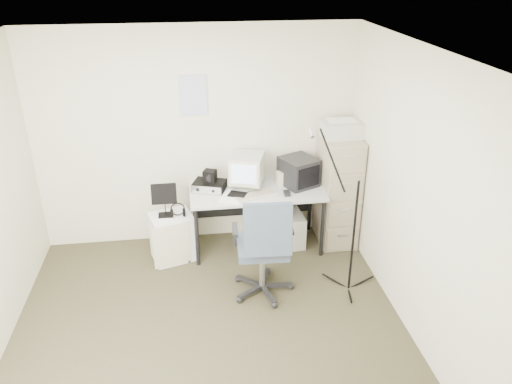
{
  "coord_description": "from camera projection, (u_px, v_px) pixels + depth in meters",
  "views": [
    {
      "loc": [
        -0.08,
        -3.56,
        3.14
      ],
      "look_at": [
        0.55,
        0.95,
        0.95
      ],
      "focal_mm": 35.0,
      "sensor_mm": 36.0,
      "label": 1
    }
  ],
  "objects": [
    {
      "name": "headphones",
      "position": [
        178.0,
        212.0,
        5.41
      ],
      "size": [
        0.21,
        0.21,
        0.03
      ],
      "primitive_type": "torus",
      "rotation": [
        0.0,
        0.0,
        -0.21
      ],
      "color": "black",
      "rests_on": "side_cart"
    },
    {
      "name": "filing_cabinet",
      "position": [
        337.0,
        190.0,
        5.78
      ],
      "size": [
        0.4,
        0.6,
        1.3
      ],
      "primitive_type": "cube",
      "color": "tan",
      "rests_on": "floor"
    },
    {
      "name": "desk_speaker",
      "position": [
        281.0,
        179.0,
        5.69
      ],
      "size": [
        0.1,
        0.1,
        0.17
      ],
      "primitive_type": "cube",
      "rotation": [
        0.0,
        0.0,
        0.17
      ],
      "color": "beige",
      "rests_on": "desk"
    },
    {
      "name": "pc_tower",
      "position": [
        294.0,
        228.0,
        5.9
      ],
      "size": [
        0.22,
        0.43,
        0.39
      ],
      "primitive_type": "cube",
      "rotation": [
        0.0,
        0.0,
        0.08
      ],
      "color": "beige",
      "rests_on": "floor"
    },
    {
      "name": "crt_tv",
      "position": [
        298.0,
        172.0,
        5.67
      ],
      "size": [
        0.48,
        0.49,
        0.32
      ],
      "primitive_type": "cube",
      "rotation": [
        0.0,
        0.0,
        0.43
      ],
      "color": "black",
      "rests_on": "desk"
    },
    {
      "name": "mouse",
      "position": [
        287.0,
        193.0,
        5.49
      ],
      "size": [
        0.07,
        0.12,
        0.03
      ],
      "primitive_type": "cube",
      "rotation": [
        0.0,
        0.0,
        -0.02
      ],
      "color": "black",
      "rests_on": "desk"
    },
    {
      "name": "crt_monitor",
      "position": [
        247.0,
        171.0,
        5.59
      ],
      "size": [
        0.45,
        0.46,
        0.39
      ],
      "primitive_type": "cube",
      "rotation": [
        0.0,
        0.0,
        -0.31
      ],
      "color": "beige",
      "rests_on": "desk"
    },
    {
      "name": "wall_right",
      "position": [
        417.0,
        199.0,
        4.23
      ],
      "size": [
        0.02,
        3.6,
        2.5
      ],
      "primitive_type": "cube",
      "color": "beige",
      "rests_on": "ground"
    },
    {
      "name": "radio_speaker",
      "position": [
        210.0,
        176.0,
        5.55
      ],
      "size": [
        0.17,
        0.17,
        0.13
      ],
      "primitive_type": "cube",
      "rotation": [
        0.0,
        0.0,
        -0.39
      ],
      "color": "black",
      "rests_on": "radio_receiver"
    },
    {
      "name": "office_chair",
      "position": [
        262.0,
        245.0,
        4.89
      ],
      "size": [
        0.68,
        0.68,
        1.11
      ],
      "primitive_type": "cube",
      "rotation": [
        0.0,
        0.0,
        -0.06
      ],
      "color": "#4E5B70",
      "rests_on": "floor"
    },
    {
      "name": "ceiling",
      "position": [
        197.0,
        54.0,
        3.46
      ],
      "size": [
        3.6,
        3.6,
        0.01
      ],
      "primitive_type": "cube",
      "color": "white",
      "rests_on": "ground"
    },
    {
      "name": "music_stand",
      "position": [
        165.0,
        199.0,
        5.36
      ],
      "size": [
        0.3,
        0.23,
        0.39
      ],
      "primitive_type": "cube",
      "rotation": [
        0.0,
        0.0,
        -0.36
      ],
      "color": "black",
      "rests_on": "side_cart"
    },
    {
      "name": "desk",
      "position": [
        257.0,
        219.0,
        5.76
      ],
      "size": [
        1.5,
        0.7,
        0.73
      ],
      "primitive_type": "cube",
      "color": "beige",
      "rests_on": "floor"
    },
    {
      "name": "keyboard",
      "position": [
        255.0,
        196.0,
        5.44
      ],
      "size": [
        0.51,
        0.33,
        0.03
      ],
      "primitive_type": "cube",
      "rotation": [
        0.0,
        0.0,
        0.35
      ],
      "color": "beige",
      "rests_on": "desk"
    },
    {
      "name": "papers",
      "position": [
        234.0,
        196.0,
        5.45
      ],
      "size": [
        0.35,
        0.4,
        0.02
      ],
      "primitive_type": "cube",
      "rotation": [
        0.0,
        0.0,
        -0.43
      ],
      "color": "white",
      "rests_on": "desk"
    },
    {
      "name": "wall_back",
      "position": [
        197.0,
        139.0,
        5.61
      ],
      "size": [
        3.6,
        0.02,
        2.5
      ],
      "primitive_type": "cube",
      "color": "beige",
      "rests_on": "ground"
    },
    {
      "name": "printer",
      "position": [
        342.0,
        129.0,
        5.48
      ],
      "size": [
        0.45,
        0.31,
        0.17
      ],
      "primitive_type": "cube",
      "rotation": [
        0.0,
        0.0,
        0.01
      ],
      "color": "beige",
      "rests_on": "filing_cabinet"
    },
    {
      "name": "mic_stand",
      "position": [
        355.0,
        220.0,
        4.83
      ],
      "size": [
        0.03,
        0.03,
        1.6
      ],
      "primitive_type": "cylinder",
      "rotation": [
        0.0,
        0.0,
        1.69
      ],
      "color": "black",
      "rests_on": "floor"
    },
    {
      "name": "side_cart",
      "position": [
        172.0,
        237.0,
        5.57
      ],
      "size": [
        0.52,
        0.46,
        0.55
      ],
      "primitive_type": "cube",
      "rotation": [
        0.0,
        0.0,
        0.29
      ],
      "color": "white",
      "rests_on": "floor"
    },
    {
      "name": "radio_receiver",
      "position": [
        210.0,
        186.0,
        5.59
      ],
      "size": [
        0.41,
        0.35,
        0.1
      ],
      "primitive_type": "cube",
      "rotation": [
        0.0,
        0.0,
        -0.34
      ],
      "color": "black",
      "rests_on": "desk"
    },
    {
      "name": "wall_calendar",
      "position": [
        193.0,
        95.0,
        5.38
      ],
      "size": [
        0.3,
        0.02,
        0.44
      ],
      "primitive_type": "cube",
      "color": "white",
      "rests_on": "wall_back"
    },
    {
      "name": "floor",
      "position": [
        211.0,
        334.0,
        4.55
      ],
      "size": [
        3.6,
        3.6,
        0.01
      ],
      "primitive_type": "cube",
      "color": "#2E2B1A",
      "rests_on": "ground"
    }
  ]
}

